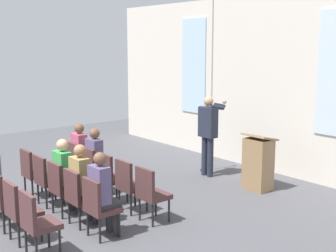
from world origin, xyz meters
The scene contains 23 objects.
ground_plane centered at (0.00, 0.00, 0.00)m, with size 15.72×15.72×0.00m, color #4C4C51.
rear_partition centered at (0.02, 6.04, 2.03)m, with size 10.52×0.14×4.03m.
speaker centered at (-0.15, 4.65, 1.05)m, with size 0.51×0.69×1.79m.
mic_stand centered at (-0.45, 4.90, 0.34)m, with size 0.28×0.28×1.55m.
lectern centered at (1.21, 4.73, 0.55)m, with size 0.60×0.48×1.16m.
chair_r0_c0 centered at (-1.23, 2.00, 0.53)m, with size 0.46×0.44×0.94m.
audience_r0_c0 centered at (-1.23, 2.08, 0.74)m, with size 0.36×0.39×1.33m.
chair_r0_c1 centered at (-0.62, 2.00, 0.53)m, with size 0.46×0.44×0.94m.
audience_r0_c1 centered at (-0.62, 2.08, 0.73)m, with size 0.36×0.39×1.32m.
chair_r0_c2 centered at (0.00, 2.00, 0.53)m, with size 0.46×0.44×0.94m.
chair_r0_c3 centered at (0.62, 2.00, 0.53)m, with size 0.46×0.44×0.94m.
chair_r0_c4 centered at (1.23, 2.00, 0.53)m, with size 0.46×0.44×0.94m.
chair_r1_c0 centered at (-1.23, 1.02, 0.53)m, with size 0.46×0.44×0.94m.
chair_r1_c1 centered at (-0.62, 1.02, 0.53)m, with size 0.46×0.44×0.94m.
chair_r1_c2 centered at (0.00, 1.02, 0.53)m, with size 0.46×0.44×0.94m.
audience_r1_c2 centered at (0.00, 1.10, 0.74)m, with size 0.36×0.39×1.33m.
chair_r1_c3 centered at (0.62, 1.02, 0.53)m, with size 0.46×0.44×0.94m.
audience_r1_c3 centered at (0.62, 1.10, 0.75)m, with size 0.36×0.39×1.35m.
chair_r1_c4 centered at (1.23, 1.02, 0.53)m, with size 0.46×0.44×0.94m.
audience_r1_c4 centered at (1.23, 1.10, 0.74)m, with size 0.36×0.39×1.33m.
chair_r2_c2 centered at (0.00, 0.04, 0.53)m, with size 0.46×0.44×0.94m.
chair_r2_c3 centered at (0.62, 0.04, 0.53)m, with size 0.46×0.44×0.94m.
chair_r2_c4 centered at (1.23, 0.04, 0.53)m, with size 0.46×0.44×0.94m.
Camera 1 is at (6.94, -2.28, 2.90)m, focal length 48.53 mm.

